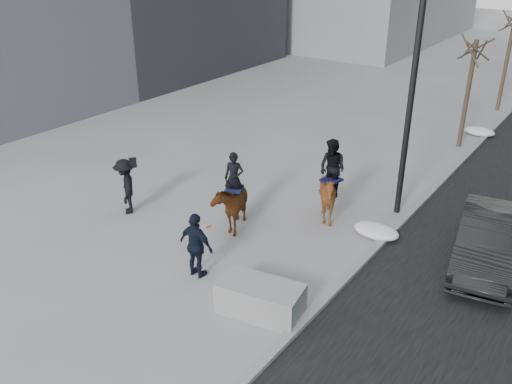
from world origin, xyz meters
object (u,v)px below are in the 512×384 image
Objects in this scene: planter at (260,299)px; car_near at (488,241)px; mounted_left at (232,200)px; mounted_right at (329,190)px.

planter is 6.26m from car_near.
mounted_right reaches higher than mounted_left.
car_near is (3.63, 5.08, 0.32)m from planter.
mounted_right reaches higher than planter.
mounted_left is (-3.04, 2.86, 0.47)m from planter.
planter is at bearing -79.59° from mounted_right.
car_near is at bearing 54.45° from planter.
mounted_left is at bearing 136.68° from planter.
planter is 0.45× the size of car_near.
mounted_left is (-6.67, -2.22, 0.15)m from car_near.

